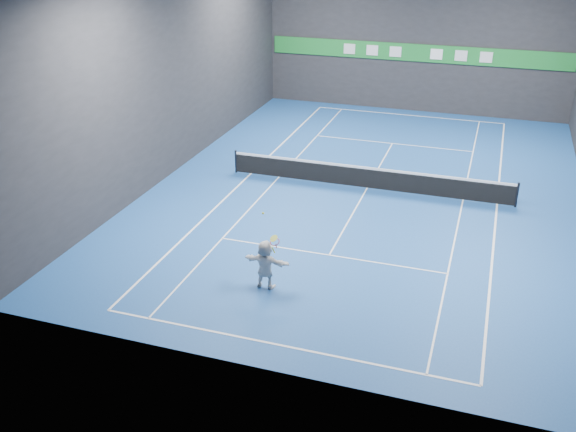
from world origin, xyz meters
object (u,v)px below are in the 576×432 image
(player, at_px, (265,264))
(tennis_racket, at_px, (275,243))
(tennis_ball, at_px, (263,213))
(tennis_net, at_px, (368,177))

(player, height_order, tennis_racket, tennis_racket)
(player, xyz_separation_m, tennis_ball, (-0.11, 0.17, 1.71))
(player, distance_m, tennis_ball, 1.72)
(player, height_order, tennis_net, player)
(player, distance_m, tennis_racket, 0.86)
(tennis_ball, relative_size, tennis_net, 0.01)
(player, relative_size, tennis_ball, 22.85)
(tennis_net, distance_m, tennis_racket, 9.17)
(player, bearing_deg, tennis_ball, -54.40)
(tennis_net, relative_size, tennis_racket, 19.67)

